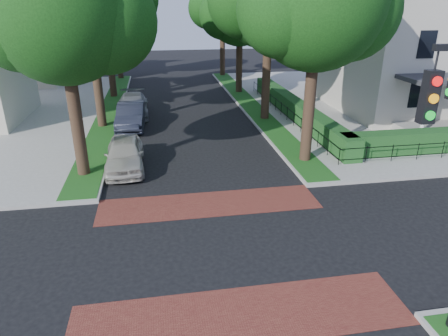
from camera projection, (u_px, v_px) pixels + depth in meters
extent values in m
plane|color=black|center=(222.00, 248.00, 13.51)|extent=(120.00, 120.00, 0.00)
cube|color=gray|center=(412.00, 99.00, 33.77)|extent=(30.00, 30.00, 0.15)
cube|color=maroon|center=(209.00, 204.00, 16.42)|extent=(9.00, 2.20, 0.01)
cube|color=maroon|center=(242.00, 315.00, 10.60)|extent=(9.00, 2.20, 0.01)
cube|color=#174513|center=(250.00, 104.00, 31.65)|extent=(1.60, 29.80, 0.02)
cube|color=#174513|center=(110.00, 110.00, 29.99)|extent=(1.60, 29.80, 0.02)
cylinder|color=black|center=(311.00, 88.00, 19.25)|extent=(0.56, 0.56, 7.35)
sphere|color=#10340E|center=(318.00, 1.00, 17.75)|extent=(6.20, 6.20, 6.20)
sphere|color=#10340E|center=(350.00, 11.00, 18.44)|extent=(4.65, 4.65, 4.65)
sphere|color=#10340E|center=(285.00, 9.00, 17.45)|extent=(4.34, 4.34, 4.34)
cylinder|color=black|center=(267.00, 62.00, 26.46)|extent=(0.56, 0.56, 7.70)
sphere|color=#10340E|center=(295.00, 2.00, 25.59)|extent=(4.95, 4.95, 4.95)
sphere|color=#10340E|center=(244.00, 0.00, 24.57)|extent=(4.62, 4.62, 4.62)
cylinder|color=black|center=(239.00, 54.00, 34.85)|extent=(0.56, 0.56, 6.65)
sphere|color=#10340E|center=(240.00, 11.00, 33.49)|extent=(5.80, 5.80, 5.80)
sphere|color=#10340E|center=(257.00, 15.00, 34.16)|extent=(4.35, 4.35, 4.35)
sphere|color=#10340E|center=(223.00, 15.00, 33.20)|extent=(4.06, 4.06, 4.06)
sphere|color=#10340E|center=(238.00, 4.00, 34.63)|extent=(3.77, 3.77, 3.77)
cylinder|color=black|center=(222.00, 42.00, 42.96)|extent=(0.56, 0.56, 7.00)
sphere|color=#10340E|center=(222.00, 5.00, 41.53)|extent=(6.00, 6.00, 6.00)
sphere|color=#10340E|center=(237.00, 9.00, 42.22)|extent=(4.50, 4.50, 4.50)
sphere|color=#10340E|center=(208.00, 8.00, 41.24)|extent=(4.20, 4.20, 4.20)
sphere|color=#10340E|center=(221.00, 0.00, 42.72)|extent=(3.90, 3.90, 3.90)
cylinder|color=black|center=(73.00, 101.00, 17.62)|extent=(0.56, 0.56, 7.00)
sphere|color=#10340E|center=(60.00, 11.00, 16.19)|extent=(6.00, 6.00, 6.00)
sphere|color=#10340E|center=(104.00, 21.00, 16.87)|extent=(4.50, 4.50, 4.50)
sphere|color=#10340E|center=(21.00, 19.00, 15.89)|extent=(4.20, 4.20, 4.20)
cylinder|color=black|center=(95.00, 63.00, 24.69)|extent=(0.56, 0.56, 8.05)
cylinder|color=black|center=(110.00, 55.00, 33.11)|extent=(0.56, 0.56, 6.86)
sphere|color=#10340E|center=(105.00, 8.00, 31.71)|extent=(5.60, 5.60, 5.60)
sphere|color=#10340E|center=(125.00, 13.00, 32.37)|extent=(4.20, 4.20, 4.20)
sphere|color=#10340E|center=(86.00, 12.00, 31.42)|extent=(3.92, 3.92, 3.92)
sphere|color=#10340E|center=(107.00, 1.00, 32.80)|extent=(3.64, 3.64, 3.64)
cylinder|color=black|center=(118.00, 43.00, 41.24)|extent=(0.56, 0.56, 7.14)
sphere|color=#10340E|center=(114.00, 4.00, 39.78)|extent=(6.20, 6.20, 6.20)
sphere|color=#10340E|center=(132.00, 8.00, 40.47)|extent=(4.65, 4.65, 4.65)
sphere|color=#10340E|center=(98.00, 7.00, 39.47)|extent=(4.34, 4.34, 4.34)
cube|color=#16421B|center=(295.00, 108.00, 28.05)|extent=(1.00, 18.00, 1.20)
cube|color=beige|center=(422.00, 54.00, 29.16)|extent=(12.00, 10.00, 8.00)
cylinder|color=white|center=(426.00, 109.00, 22.84)|extent=(0.24, 0.24, 3.00)
cube|color=beige|center=(12.00, 49.00, 38.91)|extent=(9.00, 8.00, 6.50)
cube|color=black|center=(429.00, 97.00, 7.49)|extent=(0.28, 0.22, 1.00)
cylinder|color=red|center=(437.00, 81.00, 7.25)|extent=(0.18, 0.05, 0.18)
cylinder|color=orange|center=(434.00, 99.00, 7.37)|extent=(0.18, 0.05, 0.18)
cylinder|color=#0CB226|center=(430.00, 116.00, 7.49)|extent=(0.18, 0.05, 0.18)
imported|color=beige|center=(125.00, 154.00, 19.62)|extent=(1.96, 4.60, 1.55)
imported|color=#1F232F|center=(131.00, 116.00, 26.10)|extent=(1.87, 4.90, 1.60)
imported|color=slate|center=(133.00, 105.00, 28.88)|extent=(2.26, 5.28, 1.52)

